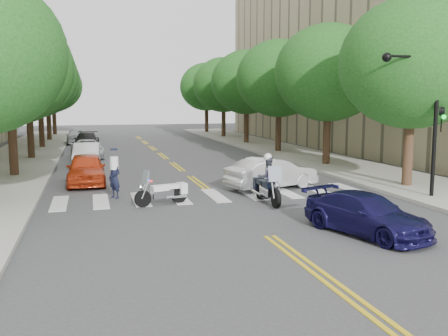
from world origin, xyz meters
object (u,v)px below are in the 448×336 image
object	(u,v)px
officer_standing	(115,178)
convertible	(272,173)
motorcycle_parked	(166,192)
sedan_blue	(366,214)
motorcycle_police	(267,181)

from	to	relation	value
officer_standing	convertible	size ratio (longest dim) A/B	0.38
motorcycle_parked	sedan_blue	size ratio (longest dim) A/B	0.50
motorcycle_parked	officer_standing	distance (m)	2.55
sedan_blue	officer_standing	bearing A→B (deg)	114.20
motorcycle_parked	sedan_blue	distance (m)	7.72
officer_standing	convertible	bearing A→B (deg)	56.14
officer_standing	sedan_blue	bearing A→B (deg)	5.35
motorcycle_police	motorcycle_parked	size ratio (longest dim) A/B	1.14
convertible	sedan_blue	distance (m)	7.95
motorcycle_police	officer_standing	world-z (taller)	motorcycle_police
motorcycle_parked	sedan_blue	world-z (taller)	motorcycle_parked
convertible	sedan_blue	xyz separation A→B (m)	(0.00, -7.95, -0.11)
motorcycle_police	sedan_blue	bearing A→B (deg)	103.54
convertible	motorcycle_parked	bearing A→B (deg)	95.59
motorcycle_police	officer_standing	bearing A→B (deg)	-24.47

